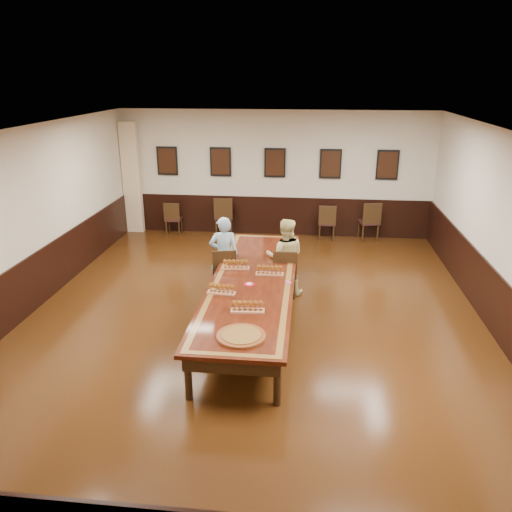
# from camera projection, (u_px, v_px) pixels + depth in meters

# --- Properties ---
(floor) EXTENTS (8.00, 10.00, 0.02)m
(floor) POSITION_uv_depth(u_px,v_px,m) (253.00, 320.00, 8.69)
(floor) COLOR black
(floor) RESTS_ON ground
(ceiling) EXTENTS (8.00, 10.00, 0.02)m
(ceiling) POSITION_uv_depth(u_px,v_px,m) (252.00, 131.00, 7.58)
(ceiling) COLOR white
(ceiling) RESTS_ON floor
(wall_back) EXTENTS (8.00, 0.02, 3.20)m
(wall_back) POSITION_uv_depth(u_px,v_px,m) (275.00, 174.00, 12.81)
(wall_back) COLOR beige
(wall_back) RESTS_ON floor
(wall_front) EXTENTS (8.00, 0.02, 3.20)m
(wall_front) POSITION_uv_depth(u_px,v_px,m) (170.00, 447.00, 3.46)
(wall_front) COLOR beige
(wall_front) RESTS_ON floor
(wall_left) EXTENTS (0.02, 10.00, 3.20)m
(wall_left) POSITION_uv_depth(u_px,v_px,m) (21.00, 224.00, 8.54)
(wall_left) COLOR beige
(wall_left) RESTS_ON floor
(wall_right) EXTENTS (0.02, 10.00, 3.20)m
(wall_right) POSITION_uv_depth(u_px,v_px,m) (509.00, 240.00, 7.73)
(wall_right) COLOR beige
(wall_right) RESTS_ON floor
(chair_man) EXTENTS (0.53, 0.56, 0.95)m
(chair_man) POSITION_uv_depth(u_px,v_px,m) (224.00, 271.00, 9.56)
(chair_man) COLOR black
(chair_man) RESTS_ON floor
(chair_woman) EXTENTS (0.47, 0.51, 0.96)m
(chair_woman) POSITION_uv_depth(u_px,v_px,m) (285.00, 272.00, 9.49)
(chair_woman) COLOR black
(chair_woman) RESTS_ON floor
(spare_chair_a) EXTENTS (0.43, 0.47, 0.88)m
(spare_chair_a) POSITION_uv_depth(u_px,v_px,m) (174.00, 218.00, 13.18)
(spare_chair_a) COLOR black
(spare_chair_a) RESTS_ON floor
(spare_chair_b) EXTENTS (0.53, 0.57, 1.02)m
(spare_chair_b) POSITION_uv_depth(u_px,v_px,m) (224.00, 216.00, 13.13)
(spare_chair_b) COLOR black
(spare_chair_b) RESTS_ON floor
(spare_chair_c) EXTENTS (0.45, 0.49, 0.92)m
(spare_chair_c) POSITION_uv_depth(u_px,v_px,m) (327.00, 222.00, 12.78)
(spare_chair_c) COLOR black
(spare_chair_c) RESTS_ON floor
(spare_chair_d) EXTENTS (0.56, 0.59, 1.00)m
(spare_chair_d) POSITION_uv_depth(u_px,v_px,m) (369.00, 221.00, 12.71)
(spare_chair_d) COLOR black
(spare_chair_d) RESTS_ON floor
(person_man) EXTENTS (0.61, 0.46, 1.52)m
(person_man) POSITION_uv_depth(u_px,v_px,m) (224.00, 255.00, 9.56)
(person_man) COLOR #4C8CBF
(person_man) RESTS_ON floor
(person_woman) EXTENTS (0.77, 0.61, 1.50)m
(person_woman) POSITION_uv_depth(u_px,v_px,m) (285.00, 257.00, 9.49)
(person_woman) COLOR beige
(person_woman) RESTS_ON floor
(pink_phone) EXTENTS (0.12, 0.15, 0.01)m
(pink_phone) POSITION_uv_depth(u_px,v_px,m) (288.00, 282.00, 8.32)
(pink_phone) COLOR #D04583
(pink_phone) RESTS_ON conference_table
(curtain) EXTENTS (0.45, 0.18, 2.90)m
(curtain) POSITION_uv_depth(u_px,v_px,m) (132.00, 178.00, 13.06)
(curtain) COLOR #CAAF8B
(curtain) RESTS_ON floor
(wainscoting) EXTENTS (8.00, 10.00, 1.00)m
(wainscoting) POSITION_uv_depth(u_px,v_px,m) (253.00, 293.00, 8.51)
(wainscoting) COLOR black
(wainscoting) RESTS_ON floor
(conference_table) EXTENTS (1.40, 5.00, 0.76)m
(conference_table) POSITION_uv_depth(u_px,v_px,m) (253.00, 288.00, 8.48)
(conference_table) COLOR black
(conference_table) RESTS_ON floor
(posters) EXTENTS (6.14, 0.04, 0.74)m
(posters) POSITION_uv_depth(u_px,v_px,m) (275.00, 163.00, 12.64)
(posters) COLOR black
(posters) RESTS_ON wall_back
(flight_a) EXTENTS (0.50, 0.20, 0.18)m
(flight_a) POSITION_uv_depth(u_px,v_px,m) (236.00, 265.00, 8.87)
(flight_a) COLOR #A96447
(flight_a) RESTS_ON conference_table
(flight_b) EXTENTS (0.49, 0.16, 0.18)m
(flight_b) POSITION_uv_depth(u_px,v_px,m) (270.00, 270.00, 8.61)
(flight_b) COLOR #A96447
(flight_b) RESTS_ON conference_table
(flight_c) EXTENTS (0.47, 0.18, 0.17)m
(flight_c) POSITION_uv_depth(u_px,v_px,m) (221.00, 289.00, 7.88)
(flight_c) COLOR #A96447
(flight_c) RESTS_ON conference_table
(flight_d) EXTENTS (0.51, 0.19, 0.19)m
(flight_d) POSITION_uv_depth(u_px,v_px,m) (248.00, 307.00, 7.27)
(flight_d) COLOR #A96447
(flight_d) RESTS_ON conference_table
(red_plate_grp) EXTENTS (0.18, 0.18, 0.02)m
(red_plate_grp) POSITION_uv_depth(u_px,v_px,m) (249.00, 284.00, 8.23)
(red_plate_grp) COLOR red
(red_plate_grp) RESTS_ON conference_table
(carved_platter) EXTENTS (0.74, 0.74, 0.05)m
(carved_platter) POSITION_uv_depth(u_px,v_px,m) (241.00, 336.00, 6.58)
(carved_platter) COLOR #5C2912
(carved_platter) RESTS_ON conference_table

